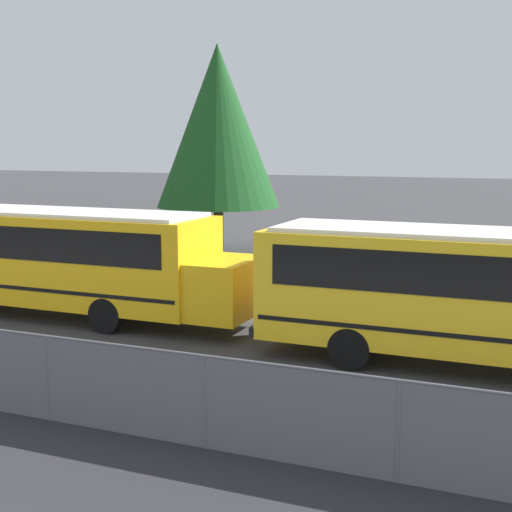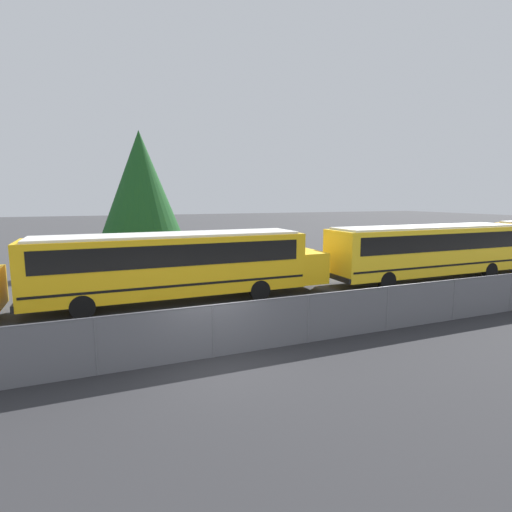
{
  "view_description": "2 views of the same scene",
  "coord_description": "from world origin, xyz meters",
  "views": [
    {
      "loc": [
        14.21,
        -9.73,
        4.84
      ],
      "look_at": [
        7.24,
        7.07,
        2.0
      ],
      "focal_mm": 50.0,
      "sensor_mm": 36.0,
      "label": 1
    },
    {
      "loc": [
        -3.01,
        -10.57,
        4.54
      ],
      "look_at": [
        4.18,
        6.93,
        1.78
      ],
      "focal_mm": 28.0,
      "sensor_mm": 36.0,
      "label": 2
    }
  ],
  "objects": [
    {
      "name": "school_bus_2",
      "position": [
        0.39,
        6.55,
        1.79
      ],
      "size": [
        13.19,
        2.59,
        3.02
      ],
      "color": "yellow",
      "rests_on": "ground_plane"
    },
    {
      "name": "tree_0",
      "position": [
        0.34,
        19.25,
        5.66
      ],
      "size": [
        5.51,
        5.51,
        9.25
      ],
      "color": "#51381E",
      "rests_on": "ground_plane"
    }
  ]
}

